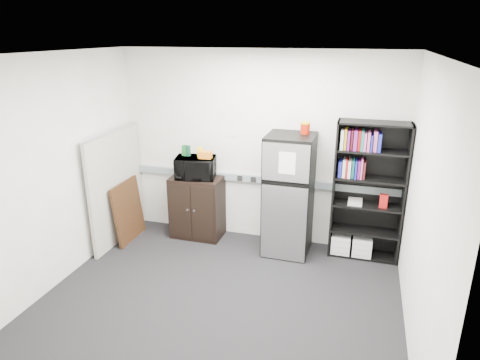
% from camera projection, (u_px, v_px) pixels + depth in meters
% --- Properties ---
extents(floor, '(4.00, 4.00, 0.00)m').
position_uv_depth(floor, '(219.00, 301.00, 4.86)').
color(floor, black).
rests_on(floor, ground).
extents(wall_back, '(4.00, 0.02, 2.70)m').
position_uv_depth(wall_back, '(258.00, 148.00, 6.00)').
color(wall_back, silver).
rests_on(wall_back, floor).
extents(wall_right, '(0.02, 3.50, 2.70)m').
position_uv_depth(wall_right, '(425.00, 212.00, 3.88)').
color(wall_right, silver).
rests_on(wall_right, floor).
extents(wall_left, '(0.02, 3.50, 2.70)m').
position_uv_depth(wall_left, '(54.00, 173.00, 4.95)').
color(wall_left, silver).
rests_on(wall_left, floor).
extents(ceiling, '(4.00, 3.50, 0.02)m').
position_uv_depth(ceiling, '(214.00, 54.00, 3.97)').
color(ceiling, white).
rests_on(ceiling, wall_back).
extents(electrical_raceway, '(3.92, 0.05, 0.10)m').
position_uv_depth(electrical_raceway, '(257.00, 179.00, 6.12)').
color(electrical_raceway, gray).
rests_on(electrical_raceway, wall_back).
extents(wall_note, '(0.14, 0.00, 0.10)m').
position_uv_depth(wall_note, '(234.00, 133.00, 6.02)').
color(wall_note, white).
rests_on(wall_note, wall_back).
extents(bookshelf, '(0.90, 0.34, 1.85)m').
position_uv_depth(bookshelf, '(367.00, 188.00, 5.56)').
color(bookshelf, black).
rests_on(bookshelf, floor).
extents(cubicle_partition, '(0.06, 1.30, 1.62)m').
position_uv_depth(cubicle_partition, '(117.00, 187.00, 6.08)').
color(cubicle_partition, '#A39E91').
rests_on(cubicle_partition, floor).
extents(cabinet, '(0.74, 0.49, 0.92)m').
position_uv_depth(cabinet, '(197.00, 207.00, 6.29)').
color(cabinet, black).
rests_on(cabinet, floor).
extents(microwave, '(0.62, 0.48, 0.31)m').
position_uv_depth(microwave, '(195.00, 168.00, 6.08)').
color(microwave, black).
rests_on(microwave, cabinet).
extents(snack_box_a, '(0.08, 0.06, 0.15)m').
position_uv_depth(snack_box_a, '(185.00, 151.00, 6.08)').
color(snack_box_a, '#1A5D27').
rests_on(snack_box_a, microwave).
extents(snack_box_b, '(0.08, 0.07, 0.15)m').
position_uv_depth(snack_box_b, '(187.00, 151.00, 6.07)').
color(snack_box_b, '#0D3C26').
rests_on(snack_box_b, microwave).
extents(snack_box_c, '(0.07, 0.06, 0.14)m').
position_uv_depth(snack_box_c, '(200.00, 152.00, 6.02)').
color(snack_box_c, yellow).
rests_on(snack_box_c, microwave).
extents(snack_bag, '(0.18, 0.11, 0.10)m').
position_uv_depth(snack_bag, '(205.00, 155.00, 5.96)').
color(snack_bag, orange).
rests_on(snack_bag, microwave).
extents(refrigerator, '(0.63, 0.65, 1.65)m').
position_uv_depth(refrigerator, '(289.00, 195.00, 5.74)').
color(refrigerator, black).
rests_on(refrigerator, floor).
extents(coffee_can, '(0.13, 0.13, 0.17)m').
position_uv_depth(coffee_can, '(305.00, 127.00, 5.52)').
color(coffee_can, '#9A1807').
rests_on(coffee_can, refrigerator).
extents(framed_poster, '(0.13, 0.68, 0.88)m').
position_uv_depth(framed_poster, '(128.00, 211.00, 6.20)').
color(framed_poster, black).
rests_on(framed_poster, floor).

